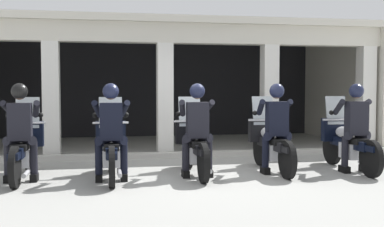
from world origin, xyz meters
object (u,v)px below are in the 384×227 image
police_officer_center (197,122)px  police_officer_right (276,120)px  motorcycle_right (271,143)px  police_officer_far_left (20,124)px  police_officer_far_right (355,120)px  police_officer_left (111,123)px  motorcycle_far_right (347,143)px  motorcycle_left (111,148)px  motorcycle_far_left (24,148)px  motorcycle_center (194,146)px

police_officer_center → police_officer_right: bearing=10.6°
police_officer_center → motorcycle_right: bearing=21.7°
police_officer_far_left → police_officer_right: same height
police_officer_right → police_officer_far_right: bearing=-0.9°
motorcycle_right → police_officer_right: 0.52m
police_officer_left → police_officer_far_right: (4.30, 0.04, 0.00)m
police_officer_far_left → police_officer_left: bearing=-8.1°
motorcycle_right → motorcycle_far_right: (1.43, -0.14, 0.00)m
motorcycle_left → police_officer_left: (-0.00, -0.28, 0.44)m
police_officer_left → police_officer_right: bearing=13.5°
motorcycle_far_left → motorcycle_center: bearing=-1.8°
police_officer_far_left → police_officer_center: 2.87m
police_officer_far_left → police_officer_left: (1.43, -0.22, 0.00)m
motorcycle_left → motorcycle_far_right: 4.30m
motorcycle_far_left → police_officer_center: police_officer_center is taller
police_officer_far_left → police_officer_center: bearing=-1.8°
motorcycle_center → motorcycle_far_right: 2.86m
motorcycle_far_left → police_officer_far_left: size_ratio=1.29×
motorcycle_far_right → police_officer_left: bearing=-172.8°
motorcycle_right → motorcycle_center: bearing=-172.4°
motorcycle_center → police_officer_center: (-0.00, -0.28, 0.44)m
motorcycle_far_left → motorcycle_center: size_ratio=1.00×
motorcycle_center → police_officer_right: (1.43, -0.21, 0.44)m
motorcycle_left → police_officer_left: bearing=-80.3°
police_officer_far_left → motorcycle_far_right: police_officer_far_left is taller
police_officer_far_left → motorcycle_center: bearing=3.8°
police_officer_right → motorcycle_far_right: police_officer_right is taller
motorcycle_far_left → police_officer_center: 2.92m
police_officer_center → motorcycle_far_right: police_officer_center is taller
motorcycle_left → motorcycle_far_right: bearing=10.5°
motorcycle_center → police_officer_left: bearing=-157.5°
police_officer_right → motorcycle_far_right: 1.51m
police_officer_center → police_officer_far_right: same height
police_officer_far_left → motorcycle_right: 4.33m
police_officer_left → motorcycle_far_left: bearing=170.7°
police_officer_left → motorcycle_right: bearing=19.1°
motorcycle_left → police_officer_left: 0.52m
police_officer_left → police_officer_center: same height
police_officer_center → police_officer_far_left: bearing=-174.8°
motorcycle_left → motorcycle_far_right: (4.30, 0.04, 0.00)m
police_officer_left → motorcycle_far_right: (4.30, 0.32, -0.44)m
motorcycle_center → police_officer_right: police_officer_right is taller
motorcycle_right → motorcycle_far_right: bearing=-0.9°
police_officer_left → police_officer_far_right: bearing=10.5°
motorcycle_far_left → police_officer_far_right: police_officer_far_right is taller
motorcycle_far_left → police_officer_left: 1.58m
police_officer_left → motorcycle_far_right: 4.33m
motorcycle_left → police_officer_far_right: 4.32m
police_officer_right → police_officer_left: bearing=-172.0°
police_officer_far_left → police_officer_left: 1.45m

